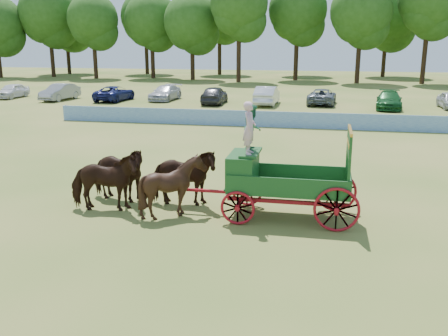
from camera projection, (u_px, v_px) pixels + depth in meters
The scene contains 9 objects.
ground at pixel (182, 220), 16.04m from camera, with size 160.00×160.00×0.00m, color olive.
horse_lead_left at pixel (104, 182), 16.64m from camera, with size 1.09×2.39×2.02m, color black.
horse_lead_right at pixel (117, 174), 17.68m from camera, with size 1.09×2.39×2.02m, color black.
horse_wheel_left at pixel (173, 186), 16.18m from camera, with size 1.63×1.84×2.02m, color black.
horse_wheel_right at pixel (183, 177), 17.22m from camera, with size 1.09×2.39×2.02m, color black.
farm_dray at pixel (267, 168), 15.99m from camera, with size 6.00×2.00×3.79m.
sponsor_banner at pixel (243, 118), 33.18m from camera, with size 26.00×0.08×1.05m, color #1E53A2.
parked_cars at pixel (281, 96), 44.08m from camera, with size 52.53×7.16×1.64m.
treeline at pixel (266, 14), 70.94m from camera, with size 91.35×22.33×14.59m.
Camera 1 is at (4.30, -14.54, 5.64)m, focal length 40.00 mm.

